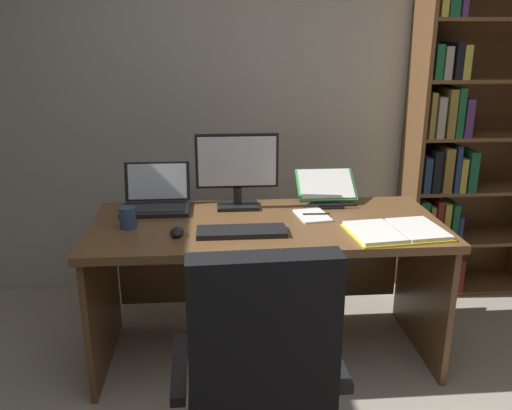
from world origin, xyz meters
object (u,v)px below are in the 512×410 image
at_px(monitor, 237,171).
at_px(open_binder, 396,231).
at_px(coffee_mug, 128,218).
at_px(keyboard, 242,232).
at_px(reading_stand_with_book, 326,188).
at_px(pen, 316,214).
at_px(desk, 265,253).
at_px(office_chair, 260,396).
at_px(computer_mouse, 177,232).
at_px(laptop, 157,200).
at_px(bookshelf, 460,147).
at_px(notepad, 312,216).

xyz_separation_m(monitor, open_binder, (0.73, -0.46, -0.19)).
bearing_deg(open_binder, coffee_mug, 166.09).
relative_size(keyboard, coffee_mug, 3.96).
height_order(reading_stand_with_book, pen, reading_stand_with_book).
height_order(desk, office_chair, office_chair).
height_order(computer_mouse, pen, computer_mouse).
height_order(desk, coffee_mug, coffee_mug).
distance_m(laptop, keyboard, 0.60).
height_order(bookshelf, pen, bookshelf).
relative_size(desk, monitor, 3.97).
xyz_separation_m(desk, monitor, (-0.13, 0.18, 0.40)).
xyz_separation_m(computer_mouse, notepad, (0.68, 0.22, -0.02)).
distance_m(computer_mouse, pen, 0.73).
height_order(bookshelf, keyboard, bookshelf).
bearing_deg(reading_stand_with_book, desk, -147.29).
distance_m(desk, laptop, 0.65).
bearing_deg(bookshelf, notepad, -148.78).
xyz_separation_m(computer_mouse, reading_stand_with_book, (0.80, 0.47, 0.06)).
relative_size(computer_mouse, notepad, 0.50).
relative_size(pen, coffee_mug, 1.32).
bearing_deg(office_chair, keyboard, 89.58).
relative_size(laptop, notepad, 1.68).
distance_m(laptop, reading_stand_with_book, 0.93).
xyz_separation_m(office_chair, computer_mouse, (-0.32, 0.76, 0.34)).
relative_size(office_chair, open_binder, 2.15).
bearing_deg(open_binder, reading_stand_with_book, 107.53).
distance_m(desk, pen, 0.34).
xyz_separation_m(reading_stand_with_book, open_binder, (0.23, -0.52, -0.07)).
bearing_deg(open_binder, keyboard, 169.88).
bearing_deg(monitor, open_binder, -32.39).
relative_size(reading_stand_with_book, notepad, 1.54).
height_order(office_chair, computer_mouse, office_chair).
bearing_deg(notepad, laptop, 166.71).
xyz_separation_m(laptop, coffee_mug, (-0.11, -0.29, 0.00)).
bearing_deg(reading_stand_with_book, office_chair, -111.30).
bearing_deg(monitor, keyboard, -90.00).
bearing_deg(open_binder, computer_mouse, 171.03).
relative_size(bookshelf, office_chair, 2.05).
xyz_separation_m(monitor, pen, (0.40, -0.19, -0.19)).
height_order(office_chair, keyboard, office_chair).
bearing_deg(laptop, pen, -12.99).
distance_m(monitor, notepad, 0.46).
bearing_deg(desk, coffee_mug, -170.57).
distance_m(monitor, reading_stand_with_book, 0.52).
height_order(bookshelf, open_binder, bookshelf).
xyz_separation_m(computer_mouse, pen, (0.70, 0.22, -0.01)).
relative_size(open_binder, coffee_mug, 4.45).
bearing_deg(open_binder, pen, 134.32).
distance_m(office_chair, notepad, 1.09).
bearing_deg(computer_mouse, office_chair, -66.95).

